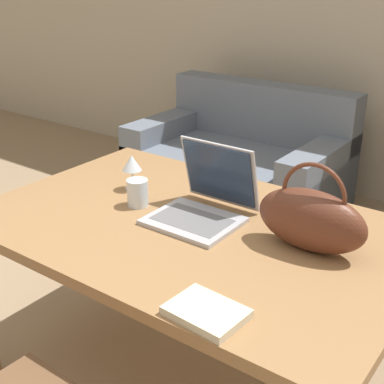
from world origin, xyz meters
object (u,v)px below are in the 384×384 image
object	(u,v)px
drinking_glass	(138,193)
laptop	(206,198)
wine_glass	(132,164)
couch	(240,166)
handbag	(311,219)

from	to	relation	value
drinking_glass	laptop	bearing A→B (deg)	16.87
drinking_glass	wine_glass	world-z (taller)	wine_glass
couch	laptop	bearing A→B (deg)	-63.05
wine_glass	laptop	bearing A→B (deg)	-4.51
couch	laptop	distance (m)	1.85
drinking_glass	handbag	xyz separation A→B (m)	(0.66, 0.07, 0.05)
couch	drinking_glass	size ratio (longest dim) A/B	13.58
laptop	drinking_glass	distance (m)	0.27
drinking_glass	wine_glass	size ratio (longest dim) A/B	0.71
wine_glass	handbag	size ratio (longest dim) A/B	0.40
drinking_glass	wine_glass	bearing A→B (deg)	138.83
wine_glass	drinking_glass	bearing A→B (deg)	-41.17
couch	laptop	size ratio (longest dim) A/B	4.29
laptop	drinking_glass	world-z (taller)	laptop
couch	drinking_glass	world-z (taller)	drinking_glass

